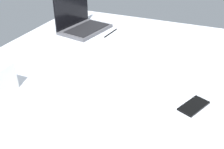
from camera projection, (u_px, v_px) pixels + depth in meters
bed_mattress at (104, 89)px, 138.19cm from camera, size 180.00×140.00×18.00cm
laptop at (82, 24)px, 183.43cm from camera, size 36.57×28.51×23.00cm
cell_phone at (194, 106)px, 110.01cm from camera, size 15.56×11.91×0.80cm
charger_cable at (111, 33)px, 179.88cm from camera, size 16.98×2.21×0.60cm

